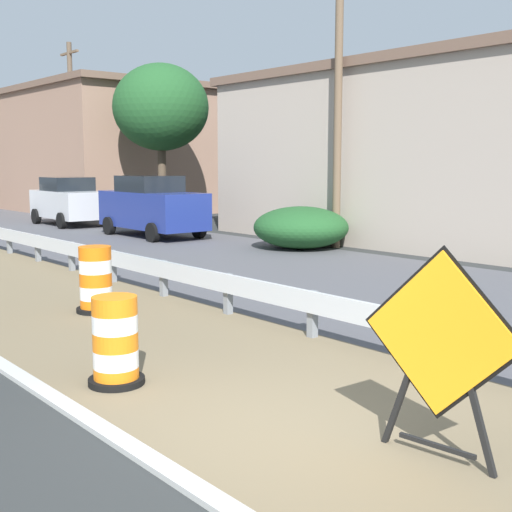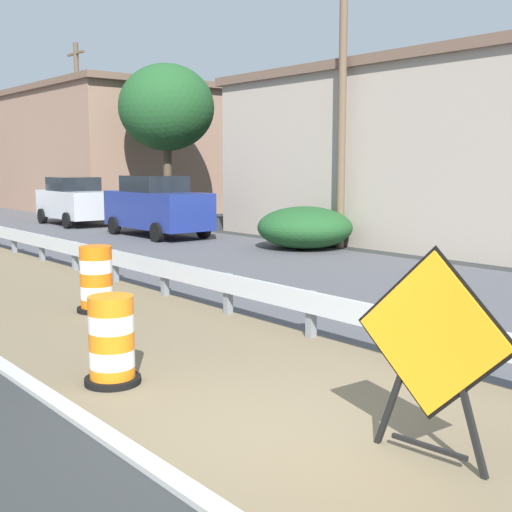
# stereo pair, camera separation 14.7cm
# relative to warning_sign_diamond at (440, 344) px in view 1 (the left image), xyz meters

# --- Properties ---
(ground_plane) EXTENTS (160.00, 160.00, 0.00)m
(ground_plane) POSITION_rel_warning_sign_diamond_xyz_m (-0.63, 1.40, -1.03)
(ground_plane) COLOR #2B2D2D
(median_dirt_strip) EXTENTS (4.11, 120.00, 0.01)m
(median_dirt_strip) POSITION_rel_warning_sign_diamond_xyz_m (0.22, 1.40, -1.03)
(median_dirt_strip) COLOR #706047
(median_dirt_strip) RESTS_ON ground
(curb_near_edge) EXTENTS (0.20, 120.00, 0.11)m
(curb_near_edge) POSITION_rel_warning_sign_diamond_xyz_m (-1.93, 1.40, -1.03)
(curb_near_edge) COLOR #ADADA8
(curb_near_edge) RESTS_ON ground
(warning_sign_diamond) EXTENTS (0.21, 1.50, 1.89)m
(warning_sign_diamond) POSITION_rel_warning_sign_diamond_xyz_m (0.00, 0.00, 0.00)
(warning_sign_diamond) COLOR black
(warning_sign_diamond) RESTS_ON ground
(traffic_barrel_nearest) EXTENTS (0.65, 0.65, 1.04)m
(traffic_barrel_nearest) POSITION_rel_warning_sign_diamond_xyz_m (-1.14, 3.59, -0.56)
(traffic_barrel_nearest) COLOR orange
(traffic_barrel_nearest) RESTS_ON ground
(traffic_barrel_close) EXTENTS (0.69, 0.69, 1.14)m
(traffic_barrel_close) POSITION_rel_warning_sign_diamond_xyz_m (0.47, 7.25, -0.52)
(traffic_barrel_close) COLOR orange
(traffic_barrel_close) RESTS_ON ground
(car_trailing_near_lane) EXTENTS (2.09, 4.65, 2.12)m
(car_trailing_near_lane) POSITION_rel_warning_sign_diamond_xyz_m (7.62, 17.07, 0.03)
(car_trailing_near_lane) COLOR navy
(car_trailing_near_lane) RESTS_ON ground
(car_mid_far_lane) EXTENTS (2.18, 4.26, 1.98)m
(car_mid_far_lane) POSITION_rel_warning_sign_diamond_xyz_m (7.31, 23.08, -0.04)
(car_mid_far_lane) COLOR silver
(car_mid_far_lane) RESTS_ON ground
(roadside_shop_near) EXTENTS (8.40, 12.57, 5.68)m
(roadside_shop_near) POSITION_rel_warning_sign_diamond_xyz_m (14.64, 11.14, 1.82)
(roadside_shop_near) COLOR #AD9E8E
(roadside_shop_near) RESTS_ON ground
(roadside_shop_far) EXTENTS (8.34, 16.15, 6.51)m
(roadside_shop_far) POSITION_rel_warning_sign_diamond_xyz_m (12.61, 31.99, 2.23)
(roadside_shop_far) COLOR #93705B
(roadside_shop_far) RESTS_ON ground
(utility_pole_near) EXTENTS (0.24, 1.80, 9.44)m
(utility_pole_near) POSITION_rel_warning_sign_diamond_xyz_m (10.23, 10.75, 3.85)
(utility_pole_near) COLOR brown
(utility_pole_near) RESTS_ON ground
(utility_pole_mid) EXTENTS (0.24, 1.80, 8.33)m
(utility_pole_mid) POSITION_rel_warning_sign_diamond_xyz_m (9.93, 28.15, 3.29)
(utility_pole_mid) COLOR brown
(utility_pole_mid) RESTS_ON ground
(bush_roadside) EXTENTS (2.87, 2.87, 1.27)m
(bush_roadside) POSITION_rel_warning_sign_diamond_xyz_m (9.26, 11.28, -0.40)
(bush_roadside) COLOR #1E4C23
(bush_roadside) RESTS_ON ground
(tree_roadside) EXTENTS (4.06, 4.06, 6.73)m
(tree_roadside) POSITION_rel_warning_sign_diamond_xyz_m (10.89, 21.55, 3.84)
(tree_roadside) COLOR #4C3D2D
(tree_roadside) RESTS_ON ground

